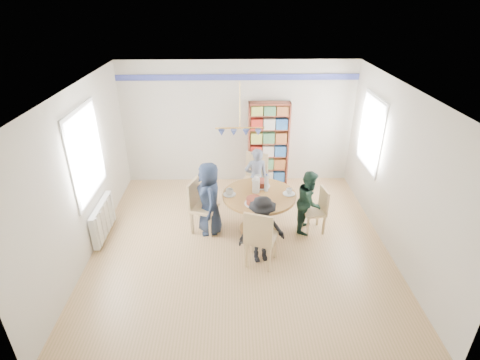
{
  "coord_description": "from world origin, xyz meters",
  "views": [
    {
      "loc": [
        -0.12,
        -5.29,
        3.97
      ],
      "look_at": [
        0.0,
        0.4,
        1.05
      ],
      "focal_mm": 28.0,
      "sensor_mm": 36.0,
      "label": 1
    }
  ],
  "objects_px": {
    "chair_left": "(200,204)",
    "bookshelf": "(268,145)",
    "person_far": "(256,178)",
    "person_right": "(309,201)",
    "person_near": "(262,230)",
    "chair_far": "(255,176)",
    "radiator": "(103,219)",
    "dining_table": "(259,204)",
    "person_left": "(209,198)",
    "chair_near": "(260,236)",
    "chair_right": "(318,208)"
  },
  "relations": [
    {
      "from": "radiator",
      "to": "person_far",
      "type": "distance_m",
      "value": 2.94
    },
    {
      "from": "radiator",
      "to": "chair_left",
      "type": "xyz_separation_m",
      "value": [
        1.7,
        0.18,
        0.19
      ]
    },
    {
      "from": "chair_right",
      "to": "person_far",
      "type": "relative_size",
      "value": 0.67
    },
    {
      "from": "dining_table",
      "to": "chair_far",
      "type": "height_order",
      "value": "chair_far"
    },
    {
      "from": "chair_left",
      "to": "bookshelf",
      "type": "relative_size",
      "value": 0.53
    },
    {
      "from": "chair_left",
      "to": "person_near",
      "type": "distance_m",
      "value": 1.38
    },
    {
      "from": "chair_left",
      "to": "chair_right",
      "type": "relative_size",
      "value": 1.16
    },
    {
      "from": "chair_near",
      "to": "person_right",
      "type": "height_order",
      "value": "person_right"
    },
    {
      "from": "person_left",
      "to": "person_near",
      "type": "height_order",
      "value": "person_left"
    },
    {
      "from": "chair_far",
      "to": "person_left",
      "type": "height_order",
      "value": "person_left"
    },
    {
      "from": "chair_far",
      "to": "bookshelf",
      "type": "bearing_deg",
      "value": 68.82
    },
    {
      "from": "person_right",
      "to": "person_near",
      "type": "distance_m",
      "value": 1.26
    },
    {
      "from": "person_far",
      "to": "person_right",
      "type": "bearing_deg",
      "value": 126.34
    },
    {
      "from": "person_left",
      "to": "chair_left",
      "type": "bearing_deg",
      "value": -118.86
    },
    {
      "from": "dining_table",
      "to": "person_far",
      "type": "bearing_deg",
      "value": 90.27
    },
    {
      "from": "dining_table",
      "to": "person_left",
      "type": "bearing_deg",
      "value": 179.97
    },
    {
      "from": "person_left",
      "to": "person_far",
      "type": "distance_m",
      "value": 1.24
    },
    {
      "from": "chair_near",
      "to": "person_right",
      "type": "xyz_separation_m",
      "value": [
        0.95,
        1.01,
        0.02
      ]
    },
    {
      "from": "person_far",
      "to": "person_near",
      "type": "bearing_deg",
      "value": 79.72
    },
    {
      "from": "chair_far",
      "to": "person_near",
      "type": "bearing_deg",
      "value": -90.03
    },
    {
      "from": "person_left",
      "to": "person_far",
      "type": "xyz_separation_m",
      "value": [
        0.88,
        0.87,
        -0.05
      ]
    },
    {
      "from": "chair_far",
      "to": "chair_right",
      "type": "bearing_deg",
      "value": -45.15
    },
    {
      "from": "chair_left",
      "to": "person_right",
      "type": "relative_size",
      "value": 0.84
    },
    {
      "from": "chair_near",
      "to": "dining_table",
      "type": "bearing_deg",
      "value": 86.92
    },
    {
      "from": "radiator",
      "to": "person_far",
      "type": "bearing_deg",
      "value": 20.07
    },
    {
      "from": "person_near",
      "to": "chair_near",
      "type": "bearing_deg",
      "value": -118.7
    },
    {
      "from": "chair_left",
      "to": "person_far",
      "type": "height_order",
      "value": "person_far"
    },
    {
      "from": "chair_left",
      "to": "person_far",
      "type": "xyz_separation_m",
      "value": [
        1.05,
        0.83,
        0.09
      ]
    },
    {
      "from": "chair_far",
      "to": "person_right",
      "type": "relative_size",
      "value": 0.89
    },
    {
      "from": "chair_left",
      "to": "bookshelf",
      "type": "xyz_separation_m",
      "value": [
        1.38,
        1.86,
        0.38
      ]
    },
    {
      "from": "dining_table",
      "to": "bookshelf",
      "type": "height_order",
      "value": "bookshelf"
    },
    {
      "from": "person_left",
      "to": "chair_near",
      "type": "bearing_deg",
      "value": 26.07
    },
    {
      "from": "person_far",
      "to": "chair_left",
      "type": "bearing_deg",
      "value": 28.16
    },
    {
      "from": "person_near",
      "to": "chair_left",
      "type": "bearing_deg",
      "value": 126.07
    },
    {
      "from": "radiator",
      "to": "chair_far",
      "type": "height_order",
      "value": "chair_far"
    },
    {
      "from": "person_near",
      "to": "dining_table",
      "type": "bearing_deg",
      "value": 75.96
    },
    {
      "from": "person_left",
      "to": "person_near",
      "type": "xyz_separation_m",
      "value": [
        0.87,
        -0.85,
        -0.09
      ]
    },
    {
      "from": "person_near",
      "to": "radiator",
      "type": "bearing_deg",
      "value": 152.14
    },
    {
      "from": "radiator",
      "to": "dining_table",
      "type": "height_order",
      "value": "dining_table"
    },
    {
      "from": "person_left",
      "to": "person_right",
      "type": "relative_size",
      "value": 1.15
    },
    {
      "from": "person_far",
      "to": "person_near",
      "type": "xyz_separation_m",
      "value": [
        -0.01,
        -1.73,
        -0.04
      ]
    },
    {
      "from": "person_right",
      "to": "chair_left",
      "type": "bearing_deg",
      "value": 108.57
    },
    {
      "from": "person_far",
      "to": "bookshelf",
      "type": "xyz_separation_m",
      "value": [
        0.33,
        1.03,
        0.29
      ]
    },
    {
      "from": "chair_near",
      "to": "radiator",
      "type": "bearing_deg",
      "value": 162.28
    },
    {
      "from": "chair_far",
      "to": "chair_near",
      "type": "xyz_separation_m",
      "value": [
        -0.04,
        -2.04,
        -0.01
      ]
    },
    {
      "from": "chair_right",
      "to": "person_far",
      "type": "height_order",
      "value": "person_far"
    },
    {
      "from": "person_right",
      "to": "chair_far",
      "type": "bearing_deg",
      "value": 60.97
    },
    {
      "from": "person_near",
      "to": "chair_far",
      "type": "bearing_deg",
      "value": 76.88
    },
    {
      "from": "dining_table",
      "to": "bookshelf",
      "type": "relative_size",
      "value": 0.7
    },
    {
      "from": "person_right",
      "to": "person_near",
      "type": "height_order",
      "value": "person_right"
    }
  ]
}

